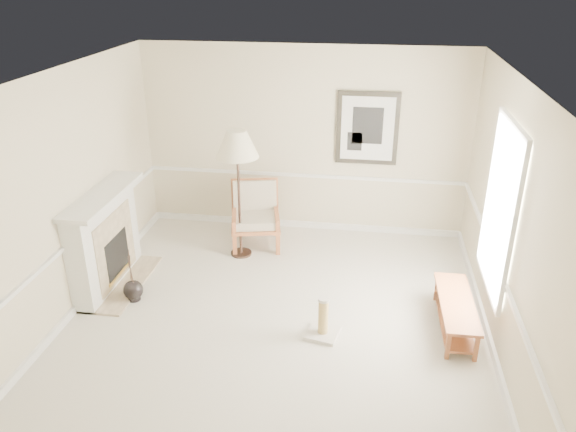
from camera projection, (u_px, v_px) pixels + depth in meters
The scene contains 8 objects.
ground at pixel (275, 324), 6.73m from camera, with size 5.50×5.50×0.00m, color silver.
room at pixel (287, 176), 6.01m from camera, with size 5.04×5.54×2.92m.
fireplace at pixel (105, 241), 7.32m from camera, with size 0.64×1.64×1.31m.
floor_vase at pixel (133, 291), 7.15m from camera, with size 0.25×0.25×0.74m.
armchair at pixel (255, 212), 8.49m from camera, with size 0.87×0.91×0.96m.
floor_lamp at pixel (237, 148), 7.66m from camera, with size 0.70×0.70×1.89m.
bench at pixel (456, 310), 6.55m from camera, with size 0.41×1.30×0.37m.
scratching_post at pixel (323, 324), 6.46m from camera, with size 0.42×0.42×0.51m.
Camera 1 is at (0.99, -5.51, 3.96)m, focal length 35.00 mm.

